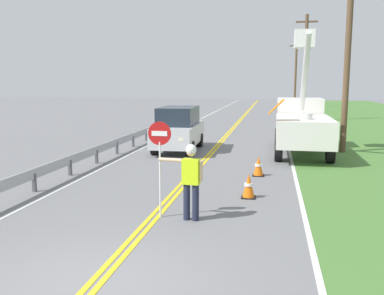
{
  "coord_description": "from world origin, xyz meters",
  "views": [
    {
      "loc": [
        2.76,
        -6.01,
        3.23
      ],
      "look_at": [
        0.27,
        6.95,
        1.2
      ],
      "focal_mm": 39.36,
      "sensor_mm": 36.0,
      "label": 1
    }
  ],
  "objects_px": {
    "stop_sign_paddle": "(160,148)",
    "oncoming_suv_nearest": "(178,129)",
    "utility_pole_mid": "(305,66)",
    "utility_bucket_truck": "(301,122)",
    "flagger_worker": "(191,177)",
    "utility_pole_far": "(296,73)",
    "traffic_cone_lead": "(249,186)",
    "traffic_cone_mid": "(258,166)",
    "utility_pole_near": "(347,57)"
  },
  "relations": [
    {
      "from": "stop_sign_paddle",
      "to": "oncoming_suv_nearest",
      "type": "height_order",
      "value": "stop_sign_paddle"
    },
    {
      "from": "oncoming_suv_nearest",
      "to": "utility_pole_mid",
      "type": "relative_size",
      "value": 0.53
    },
    {
      "from": "utility_bucket_truck",
      "to": "utility_pole_mid",
      "type": "distance_m",
      "value": 17.35
    },
    {
      "from": "flagger_worker",
      "to": "utility_pole_far",
      "type": "distance_m",
      "value": 48.2
    },
    {
      "from": "flagger_worker",
      "to": "utility_pole_far",
      "type": "height_order",
      "value": "utility_pole_far"
    },
    {
      "from": "flagger_worker",
      "to": "utility_pole_mid",
      "type": "bearing_deg",
      "value": 80.92
    },
    {
      "from": "oncoming_suv_nearest",
      "to": "traffic_cone_lead",
      "type": "bearing_deg",
      "value": -64.22
    },
    {
      "from": "utility_bucket_truck",
      "to": "utility_pole_mid",
      "type": "bearing_deg",
      "value": 85.8
    },
    {
      "from": "flagger_worker",
      "to": "traffic_cone_mid",
      "type": "bearing_deg",
      "value": 74.71
    },
    {
      "from": "utility_pole_far",
      "to": "traffic_cone_mid",
      "type": "height_order",
      "value": "utility_pole_far"
    },
    {
      "from": "stop_sign_paddle",
      "to": "traffic_cone_mid",
      "type": "bearing_deg",
      "value": 66.83
    },
    {
      "from": "stop_sign_paddle",
      "to": "traffic_cone_lead",
      "type": "relative_size",
      "value": 3.33
    },
    {
      "from": "utility_pole_far",
      "to": "traffic_cone_lead",
      "type": "relative_size",
      "value": 12.25
    },
    {
      "from": "utility_pole_far",
      "to": "traffic_cone_lead",
      "type": "bearing_deg",
      "value": -94.29
    },
    {
      "from": "utility_pole_mid",
      "to": "utility_pole_far",
      "type": "height_order",
      "value": "utility_pole_mid"
    },
    {
      "from": "utility_bucket_truck",
      "to": "traffic_cone_lead",
      "type": "xyz_separation_m",
      "value": [
        -1.94,
        -8.46,
        -1.08
      ]
    },
    {
      "from": "utility_pole_mid",
      "to": "oncoming_suv_nearest",
      "type": "bearing_deg",
      "value": -111.68
    },
    {
      "from": "stop_sign_paddle",
      "to": "oncoming_suv_nearest",
      "type": "distance_m",
      "value": 10.21
    },
    {
      "from": "flagger_worker",
      "to": "utility_bucket_truck",
      "type": "xyz_separation_m",
      "value": [
        3.18,
        10.69,
        0.37
      ]
    },
    {
      "from": "stop_sign_paddle",
      "to": "utility_pole_far",
      "type": "relative_size",
      "value": 0.27
    },
    {
      "from": "stop_sign_paddle",
      "to": "utility_bucket_truck",
      "type": "bearing_deg",
      "value": 69.6
    },
    {
      "from": "utility_pole_near",
      "to": "utility_pole_far",
      "type": "distance_m",
      "value": 36.77
    },
    {
      "from": "utility_bucket_truck",
      "to": "oncoming_suv_nearest",
      "type": "bearing_deg",
      "value": -174.18
    },
    {
      "from": "oncoming_suv_nearest",
      "to": "utility_pole_mid",
      "type": "bearing_deg",
      "value": 68.32
    },
    {
      "from": "utility_pole_near",
      "to": "traffic_cone_mid",
      "type": "relative_size",
      "value": 12.03
    },
    {
      "from": "stop_sign_paddle",
      "to": "utility_pole_near",
      "type": "bearing_deg",
      "value": 61.81
    },
    {
      "from": "flagger_worker",
      "to": "utility_bucket_truck",
      "type": "height_order",
      "value": "utility_bucket_truck"
    },
    {
      "from": "utility_pole_far",
      "to": "oncoming_suv_nearest",
      "type": "bearing_deg",
      "value": -100.84
    },
    {
      "from": "oncoming_suv_nearest",
      "to": "utility_pole_far",
      "type": "xyz_separation_m",
      "value": [
        7.23,
        37.75,
        3.41
      ]
    },
    {
      "from": "utility_bucket_truck",
      "to": "oncoming_suv_nearest",
      "type": "distance_m",
      "value": 5.79
    },
    {
      "from": "flagger_worker",
      "to": "utility_pole_near",
      "type": "bearing_deg",
      "value": 65.16
    },
    {
      "from": "utility_pole_mid",
      "to": "flagger_worker",
      "type": "bearing_deg",
      "value": -99.08
    },
    {
      "from": "utility_pole_near",
      "to": "traffic_cone_mid",
      "type": "xyz_separation_m",
      "value": [
        -3.72,
        -5.91,
        -4.06
      ]
    },
    {
      "from": "stop_sign_paddle",
      "to": "utility_pole_near",
      "type": "relative_size",
      "value": 0.28
    },
    {
      "from": "utility_pole_far",
      "to": "traffic_cone_lead",
      "type": "height_order",
      "value": "utility_pole_far"
    },
    {
      "from": "utility_pole_near",
      "to": "traffic_cone_mid",
      "type": "height_order",
      "value": "utility_pole_near"
    },
    {
      "from": "oncoming_suv_nearest",
      "to": "utility_pole_far",
      "type": "height_order",
      "value": "utility_pole_far"
    },
    {
      "from": "traffic_cone_lead",
      "to": "utility_pole_far",
      "type": "bearing_deg",
      "value": 85.71
    },
    {
      "from": "utility_bucket_truck",
      "to": "traffic_cone_mid",
      "type": "height_order",
      "value": "utility_bucket_truck"
    },
    {
      "from": "flagger_worker",
      "to": "utility_pole_mid",
      "type": "xyz_separation_m",
      "value": [
        4.43,
        27.7,
        3.56
      ]
    },
    {
      "from": "utility_pole_near",
      "to": "traffic_cone_lead",
      "type": "relative_size",
      "value": 12.03
    },
    {
      "from": "utility_pole_near",
      "to": "utility_pole_far",
      "type": "relative_size",
      "value": 0.98
    },
    {
      "from": "utility_pole_mid",
      "to": "traffic_cone_mid",
      "type": "relative_size",
      "value": 12.63
    },
    {
      "from": "utility_bucket_truck",
      "to": "utility_pole_near",
      "type": "bearing_deg",
      "value": 11.3
    },
    {
      "from": "oncoming_suv_nearest",
      "to": "flagger_worker",
      "type": "bearing_deg",
      "value": -75.76
    },
    {
      "from": "oncoming_suv_nearest",
      "to": "utility_pole_far",
      "type": "distance_m",
      "value": 38.58
    },
    {
      "from": "stop_sign_paddle",
      "to": "utility_pole_near",
      "type": "xyz_separation_m",
      "value": [
        5.9,
        11.0,
        2.68
      ]
    },
    {
      "from": "flagger_worker",
      "to": "utility_pole_mid",
      "type": "relative_size",
      "value": 0.21
    },
    {
      "from": "utility_pole_mid",
      "to": "traffic_cone_lead",
      "type": "relative_size",
      "value": 12.63
    },
    {
      "from": "flagger_worker",
      "to": "utility_pole_near",
      "type": "xyz_separation_m",
      "value": [
        5.13,
        11.08,
        3.35
      ]
    }
  ]
}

